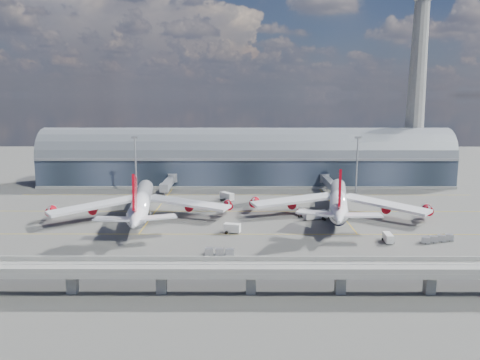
{
  "coord_description": "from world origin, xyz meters",
  "views": [
    {
      "loc": [
        -2.09,
        -153.79,
        43.69
      ],
      "look_at": [
        -2.65,
        10.0,
        14.0
      ],
      "focal_mm": 35.0,
      "sensor_mm": 36.0,
      "label": 1
    }
  ],
  "objects_px": {
    "control_tower": "(417,79)",
    "cargo_train_1": "(259,265)",
    "cargo_train_2": "(437,239)",
    "service_truck_5": "(227,196)",
    "floodlight_mast_left": "(136,163)",
    "airliner_left": "(141,202)",
    "airliner_right": "(338,201)",
    "service_truck_4": "(303,212)",
    "service_truck_1": "(232,228)",
    "service_truck_2": "(316,215)",
    "cargo_train_0": "(219,252)",
    "floodlight_mast_right": "(357,163)",
    "service_truck_3": "(388,238)"
  },
  "relations": [
    {
      "from": "control_tower",
      "to": "cargo_train_1",
      "type": "xyz_separation_m",
      "value": [
        -82.64,
        -122.91,
        -50.77
      ]
    },
    {
      "from": "cargo_train_1",
      "to": "cargo_train_2",
      "type": "relative_size",
      "value": 0.65
    },
    {
      "from": "service_truck_5",
      "to": "cargo_train_2",
      "type": "height_order",
      "value": "service_truck_5"
    },
    {
      "from": "cargo_train_2",
      "to": "floodlight_mast_left",
      "type": "bearing_deg",
      "value": 73.87
    },
    {
      "from": "airliner_left",
      "to": "cargo_train_1",
      "type": "relative_size",
      "value": 9.36
    },
    {
      "from": "airliner_right",
      "to": "service_truck_4",
      "type": "distance_m",
      "value": 13.64
    },
    {
      "from": "service_truck_1",
      "to": "service_truck_5",
      "type": "distance_m",
      "value": 47.89
    },
    {
      "from": "control_tower",
      "to": "service_truck_2",
      "type": "height_order",
      "value": "control_tower"
    },
    {
      "from": "control_tower",
      "to": "airliner_right",
      "type": "height_order",
      "value": "control_tower"
    },
    {
      "from": "service_truck_4",
      "to": "cargo_train_0",
      "type": "bearing_deg",
      "value": -145.9
    },
    {
      "from": "service_truck_2",
      "to": "cargo_train_2",
      "type": "bearing_deg",
      "value": -147.17
    },
    {
      "from": "service_truck_5",
      "to": "cargo_train_1",
      "type": "relative_size",
      "value": 0.91
    },
    {
      "from": "airliner_right",
      "to": "service_truck_5",
      "type": "height_order",
      "value": "airliner_right"
    },
    {
      "from": "floodlight_mast_left",
      "to": "service_truck_5",
      "type": "height_order",
      "value": "floodlight_mast_left"
    },
    {
      "from": "service_truck_4",
      "to": "service_truck_5",
      "type": "relative_size",
      "value": 0.79
    },
    {
      "from": "control_tower",
      "to": "floodlight_mast_left",
      "type": "bearing_deg",
      "value": -168.28
    },
    {
      "from": "control_tower",
      "to": "service_truck_5",
      "type": "height_order",
      "value": "control_tower"
    },
    {
      "from": "service_truck_4",
      "to": "service_truck_5",
      "type": "xyz_separation_m",
      "value": [
        -28.62,
        26.64,
        0.24
      ]
    },
    {
      "from": "floodlight_mast_left",
      "to": "service_truck_5",
      "type": "xyz_separation_m",
      "value": [
        41.75,
        -15.72,
        -11.97
      ]
    },
    {
      "from": "airliner_left",
      "to": "cargo_train_2",
      "type": "distance_m",
      "value": 99.0
    },
    {
      "from": "floodlight_mast_right",
      "to": "cargo_train_0",
      "type": "bearing_deg",
      "value": -124.4
    },
    {
      "from": "airliner_left",
      "to": "service_truck_1",
      "type": "relative_size",
      "value": 12.21
    },
    {
      "from": "floodlight_mast_right",
      "to": "service_truck_1",
      "type": "bearing_deg",
      "value": -130.95
    },
    {
      "from": "service_truck_5",
      "to": "control_tower",
      "type": "bearing_deg",
      "value": -15.55
    },
    {
      "from": "floodlight_mast_right",
      "to": "service_truck_1",
      "type": "height_order",
      "value": "floodlight_mast_right"
    },
    {
      "from": "service_truck_4",
      "to": "service_truck_5",
      "type": "bearing_deg",
      "value": 114.97
    },
    {
      "from": "control_tower",
      "to": "service_truck_4",
      "type": "relative_size",
      "value": 19.24
    },
    {
      "from": "service_truck_3",
      "to": "cargo_train_2",
      "type": "height_order",
      "value": "service_truck_3"
    },
    {
      "from": "service_truck_5",
      "to": "cargo_train_2",
      "type": "relative_size",
      "value": 0.6
    },
    {
      "from": "airliner_left",
      "to": "service_truck_2",
      "type": "height_order",
      "value": "airliner_left"
    },
    {
      "from": "service_truck_5",
      "to": "cargo_train_0",
      "type": "distance_m",
      "value": 69.35
    },
    {
      "from": "floodlight_mast_left",
      "to": "service_truck_2",
      "type": "distance_m",
      "value": 88.63
    },
    {
      "from": "floodlight_mast_right",
      "to": "cargo_train_0",
      "type": "distance_m",
      "value": 103.87
    },
    {
      "from": "floodlight_mast_right",
      "to": "airliner_left",
      "type": "xyz_separation_m",
      "value": [
        -87.98,
        -46.08,
        -7.56
      ]
    },
    {
      "from": "control_tower",
      "to": "cargo_train_1",
      "type": "height_order",
      "value": "control_tower"
    },
    {
      "from": "airliner_right",
      "to": "service_truck_5",
      "type": "bearing_deg",
      "value": 159.01
    },
    {
      "from": "service_truck_3",
      "to": "airliner_left",
      "type": "bearing_deg",
      "value": 164.53
    },
    {
      "from": "control_tower",
      "to": "cargo_train_1",
      "type": "bearing_deg",
      "value": -123.92
    },
    {
      "from": "floodlight_mast_right",
      "to": "cargo_train_0",
      "type": "relative_size",
      "value": 2.99
    },
    {
      "from": "cargo_train_0",
      "to": "cargo_train_1",
      "type": "xyz_separation_m",
      "value": [
        10.6,
        -9.84,
        -0.12
      ]
    },
    {
      "from": "service_truck_1",
      "to": "control_tower",
      "type": "bearing_deg",
      "value": -29.83
    },
    {
      "from": "airliner_left",
      "to": "airliner_right",
      "type": "distance_m",
      "value": 71.41
    },
    {
      "from": "service_truck_2",
      "to": "cargo_train_0",
      "type": "xyz_separation_m",
      "value": [
        -32.69,
        -38.5,
        -0.61
      ]
    },
    {
      "from": "airliner_right",
      "to": "cargo_train_2",
      "type": "bearing_deg",
      "value": -41.02
    },
    {
      "from": "airliner_left",
      "to": "service_truck_3",
      "type": "distance_m",
      "value": 84.69
    },
    {
      "from": "control_tower",
      "to": "airliner_right",
      "type": "bearing_deg",
      "value": -126.46
    },
    {
      "from": "airliner_right",
      "to": "service_truck_1",
      "type": "bearing_deg",
      "value": -139.45
    },
    {
      "from": "airliner_right",
      "to": "service_truck_1",
      "type": "height_order",
      "value": "airliner_right"
    },
    {
      "from": "service_truck_5",
      "to": "airliner_right",
      "type": "bearing_deg",
      "value": -72.94
    },
    {
      "from": "floodlight_mast_left",
      "to": "cargo_train_0",
      "type": "relative_size",
      "value": 2.99
    }
  ]
}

